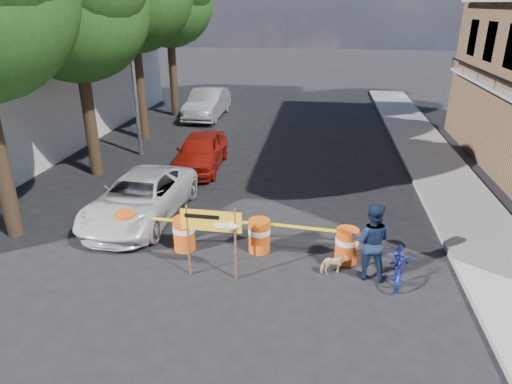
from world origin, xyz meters
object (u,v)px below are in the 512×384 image
(barrel_far_right, at_px, (347,245))
(sedan_silver, at_px, (207,103))
(barrel_mid_right, at_px, (259,235))
(pedestrian, at_px, (371,241))
(barrel_far_left, at_px, (127,228))
(bicycle, at_px, (402,247))
(detour_sign, at_px, (219,227))
(suv_white, at_px, (140,198))
(barrel_mid_left, at_px, (184,233))
(dog, at_px, (334,264))
(sedan_red, at_px, (201,151))

(barrel_far_right, bearing_deg, sedan_silver, 115.77)
(barrel_mid_right, height_order, pedestrian, pedestrian)
(barrel_far_left, distance_m, bicycle, 7.06)
(pedestrian, bearing_deg, detour_sign, 18.64)
(pedestrian, distance_m, suv_white, 6.92)
(barrel_mid_right, bearing_deg, detour_sign, -118.39)
(pedestrian, relative_size, suv_white, 0.39)
(barrel_far_left, xyz_separation_m, suv_white, (-0.21, 1.55, 0.20))
(barrel_far_right, relative_size, pedestrian, 0.47)
(barrel_mid_left, distance_m, suv_white, 2.46)
(barrel_far_left, distance_m, sedan_silver, 14.79)
(barrel_mid_right, relative_size, suv_white, 0.19)
(barrel_mid_right, bearing_deg, bicycle, -13.75)
(dog, distance_m, suv_white, 6.17)
(barrel_far_left, distance_m, barrel_far_right, 5.82)
(barrel_mid_left, height_order, dog, barrel_mid_left)
(barrel_far_left, relative_size, bicycle, 0.53)
(dog, height_order, suv_white, suv_white)
(barrel_mid_left, relative_size, barrel_mid_right, 1.00)
(detour_sign, bearing_deg, pedestrian, 10.53)
(barrel_mid_left, xyz_separation_m, suv_white, (-1.82, 1.64, 0.20))
(barrel_far_left, xyz_separation_m, detour_sign, (2.84, -1.29, 0.87))
(barrel_far_left, height_order, sedan_red, sedan_red)
(bicycle, bearing_deg, sedan_silver, 128.68)
(barrel_mid_left, height_order, suv_white, suv_white)
(bicycle, height_order, dog, bicycle)
(bicycle, height_order, sedan_silver, bicycle)
(barrel_far_left, height_order, barrel_mid_right, same)
(barrel_far_left, height_order, dog, barrel_far_left)
(barrel_far_left, distance_m, suv_white, 1.58)
(barrel_far_right, xyz_separation_m, sedan_red, (-5.38, 6.37, 0.23))
(barrel_far_left, distance_m, barrel_mid_left, 1.62)
(detour_sign, bearing_deg, sedan_silver, 106.31)
(dog, bearing_deg, barrel_mid_left, 55.73)
(sedan_red, bearing_deg, barrel_far_left, -95.88)
(barrel_mid_left, bearing_deg, sedan_red, 100.49)
(suv_white, distance_m, sedan_silver, 13.23)
(detour_sign, relative_size, sedan_red, 0.45)
(barrel_mid_left, bearing_deg, suv_white, 138.04)
(barrel_far_left, xyz_separation_m, dog, (5.50, -0.75, -0.20))
(barrel_mid_right, bearing_deg, suv_white, 158.94)
(bicycle, height_order, sedan_red, bicycle)
(barrel_mid_left, relative_size, detour_sign, 0.49)
(barrel_far_left, relative_size, dog, 1.43)
(barrel_far_left, height_order, detour_sign, detour_sign)
(barrel_far_left, xyz_separation_m, barrel_far_right, (5.82, -0.12, 0.00))
(detour_sign, relative_size, sedan_silver, 0.38)
(barrel_mid_right, distance_m, detour_sign, 1.80)
(barrel_far_left, bearing_deg, sedan_red, 85.96)
(pedestrian, height_order, bicycle, pedestrian)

